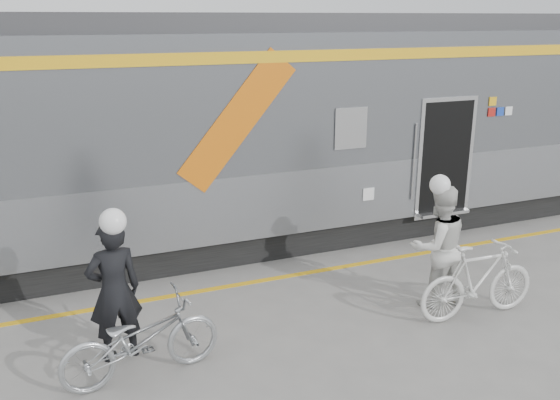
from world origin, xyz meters
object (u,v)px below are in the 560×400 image
man (114,291)px  woman (438,246)px  bicycle_left (141,339)px  bicycle_right (478,281)px

man → woman: (4.48, -0.28, 0.01)m
bicycle_left → bicycle_right: bicycle_right is taller
bicycle_left → bicycle_right: (4.58, -0.28, 0.05)m
woman → bicycle_right: (0.30, -0.55, -0.35)m
man → woman: woman is taller
man → bicycle_left: size_ratio=0.95×
man → bicycle_right: man is taller
woman → man: bearing=-0.8°
bicycle_left → woman: size_ratio=1.04×
bicycle_left → bicycle_right: size_ratio=1.03×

